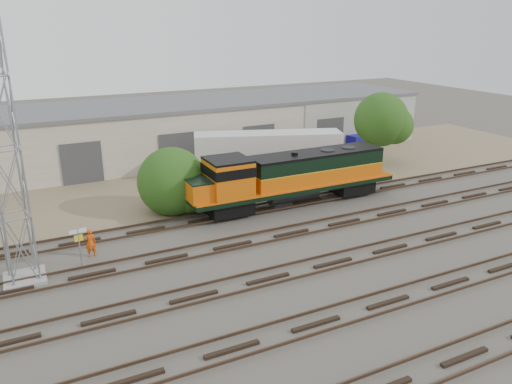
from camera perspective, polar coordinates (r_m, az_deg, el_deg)
name	(u,v)px	position (r m, az deg, el deg)	size (l,w,h in m)	color
ground	(243,257)	(28.33, -1.45, -7.39)	(140.00, 140.00, 0.00)	#47423A
dirt_strip	(166,183)	(41.46, -10.24, 1.01)	(80.00, 16.00, 0.02)	#726047
tracks	(268,279)	(25.91, 1.39, -9.87)	(80.00, 20.40, 0.28)	black
warehouse	(140,133)	(48.28, -13.10, 6.61)	(58.40, 10.40, 5.30)	beige
locomotive	(291,176)	(35.29, 3.98, 1.81)	(15.75, 2.76, 3.79)	black
signal_tower	(4,154)	(26.27, -26.85, 3.89)	(2.01, 2.01, 13.63)	gray
sign_post	(79,240)	(28.26, -19.59, -5.19)	(0.90, 0.15, 2.20)	gray
worker	(90,243)	(29.52, -18.40, -5.52)	(0.60, 0.40, 1.66)	#D84B0C
semi_trailer	(272,149)	(42.15, 1.78, 4.95)	(12.40, 6.42, 3.78)	silver
dumpster_blue	(355,142)	(52.68, 11.28, 5.62)	(1.60, 1.50, 1.50)	navy
dumpster_red	(316,146)	(50.64, 6.84, 5.26)	(1.50, 1.40, 1.40)	maroon
tree_mid	(177,184)	(34.70, -9.07, 0.94)	(5.01, 4.78, 4.78)	#382619
tree_east	(384,121)	(46.94, 14.47, 7.85)	(5.11, 4.87, 6.58)	#382619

